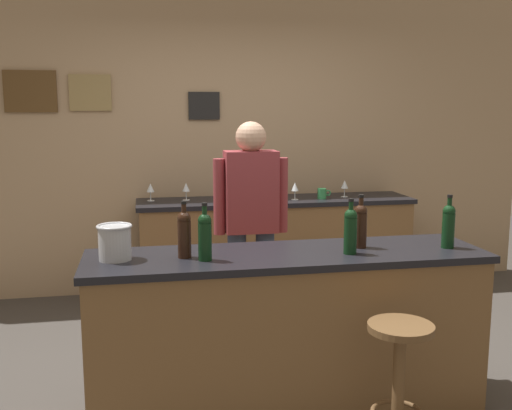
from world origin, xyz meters
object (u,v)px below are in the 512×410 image
at_px(wine_bottle_a, 184,233).
at_px(wine_bottle_b, 205,235).
at_px(coffee_mug, 322,194).
at_px(wine_glass_c, 295,187).
at_px(wine_bottle_e, 448,224).
at_px(wine_glass_a, 150,188).
at_px(bartender, 251,221).
at_px(bar_stool, 399,367).
at_px(wine_bottle_d, 361,224).
at_px(wine_glass_b, 186,188).
at_px(wine_glass_d, 345,185).
at_px(wine_bottle_c, 350,229).
at_px(ice_bucket, 115,241).

relative_size(wine_bottle_a, wine_bottle_b, 1.00).
bearing_deg(coffee_mug, wine_glass_c, -178.89).
distance_m(wine_bottle_b, wine_bottle_e, 1.39).
height_order(wine_bottle_e, wine_glass_a, wine_bottle_e).
bearing_deg(wine_glass_a, wine_glass_c, -7.94).
bearing_deg(bartender, wine_bottle_e, -44.03).
bearing_deg(bar_stool, wine_bottle_d, 89.10).
relative_size(wine_bottle_b, wine_bottle_d, 1.00).
height_order(wine_glass_b, wine_glass_d, same).
xyz_separation_m(wine_bottle_c, wine_glass_c, (0.22, 2.06, -0.05)).
bearing_deg(wine_glass_a, wine_bottle_a, -86.23).
distance_m(wine_bottle_e, ice_bucket, 1.85).
bearing_deg(bartender, wine_bottle_c, -68.81).
distance_m(bar_stool, wine_bottle_a, 1.28).
xyz_separation_m(wine_glass_b, wine_glass_c, (0.95, -0.15, 0.00)).
bearing_deg(wine_bottle_a, bartender, 59.31).
bearing_deg(bar_stool, ice_bucket, 157.00).
distance_m(bar_stool, wine_bottle_d, 0.84).
distance_m(wine_bottle_c, wine_glass_c, 2.07).
distance_m(bar_stool, wine_bottle_b, 1.17).
distance_m(wine_bottle_a, wine_bottle_c, 0.90).
relative_size(bartender, wine_bottle_d, 5.29).
bearing_deg(wine_glass_a, bartender, -62.38).
relative_size(bartender, wine_bottle_c, 5.29).
bearing_deg(wine_bottle_b, wine_bottle_d, 7.64).
relative_size(wine_glass_d, coffee_mug, 1.24).
bearing_deg(coffee_mug, wine_glass_d, 17.68).
relative_size(bartender, wine_bottle_a, 5.29).
relative_size(wine_glass_c, wine_glass_d, 1.00).
relative_size(wine_bottle_c, wine_glass_a, 1.97).
bearing_deg(wine_bottle_d, wine_bottle_c, -129.85).
bearing_deg(wine_glass_b, wine_bottle_b, -91.74).
xyz_separation_m(bar_stool, coffee_mug, (0.38, 2.53, 0.49)).
relative_size(ice_bucket, wine_glass_a, 1.21).
bearing_deg(wine_bottle_d, wine_bottle_a, -177.57).
height_order(bar_stool, wine_glass_b, wine_glass_b).
distance_m(ice_bucket, wine_glass_c, 2.45).
xyz_separation_m(bar_stool, wine_glass_a, (-1.13, 2.70, 0.55)).
bearing_deg(bartender, coffee_mug, 52.11).
relative_size(ice_bucket, wine_glass_c, 1.21).
xyz_separation_m(wine_glass_b, wine_glass_d, (1.44, -0.07, 0.00)).
bearing_deg(wine_bottle_d, wine_bottle_b, -172.36).
bearing_deg(ice_bucket, wine_glass_b, 75.84).
bearing_deg(wine_bottle_a, wine_glass_b, 85.48).
relative_size(wine_bottle_d, wine_bottle_e, 1.00).
bearing_deg(wine_glass_c, wine_glass_d, 9.26).
bearing_deg(wine_bottle_c, wine_bottle_b, 179.49).
xyz_separation_m(bartender, wine_bottle_d, (0.48, -0.84, 0.12)).
height_order(wine_bottle_d, coffee_mug, wine_bottle_d).
distance_m(ice_bucket, coffee_mug, 2.61).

